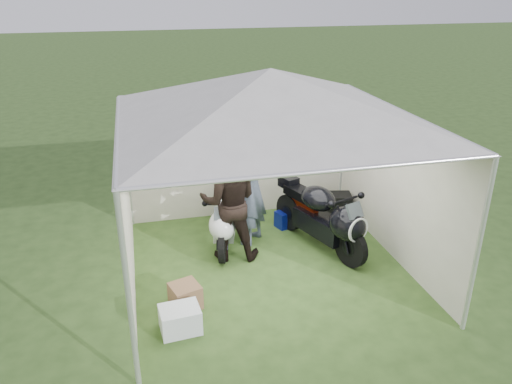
% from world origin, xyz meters
% --- Properties ---
extents(ground, '(80.00, 80.00, 0.00)m').
position_xyz_m(ground, '(0.00, 0.00, 0.00)').
color(ground, '#2E491B').
rests_on(ground, ground).
extents(canopy_tent, '(5.66, 5.66, 3.00)m').
position_xyz_m(canopy_tent, '(-0.00, 0.03, 2.58)').
color(canopy_tent, silver).
rests_on(canopy_tent, ground).
extents(motorcycle_white, '(0.75, 1.85, 0.93)m').
position_xyz_m(motorcycle_white, '(-0.50, 0.88, 0.52)').
color(motorcycle_white, black).
rests_on(motorcycle_white, ground).
extents(motorcycle_black, '(1.00, 2.06, 1.05)m').
position_xyz_m(motorcycle_black, '(1.01, 0.34, 0.59)').
color(motorcycle_black, black).
rests_on(motorcycle_black, ground).
extents(paddock_stand, '(0.45, 0.36, 0.29)m').
position_xyz_m(paddock_stand, '(0.68, 1.26, 0.15)').
color(paddock_stand, '#1323BA').
rests_on(paddock_stand, ground).
extents(person_dark_jacket, '(1.05, 0.90, 1.88)m').
position_xyz_m(person_dark_jacket, '(-0.50, 0.48, 0.94)').
color(person_dark_jacket, black).
rests_on(person_dark_jacket, ground).
extents(person_blue_jacket, '(0.77, 0.81, 1.86)m').
position_xyz_m(person_blue_jacket, '(-0.06, 0.87, 0.93)').
color(person_blue_jacket, slate).
rests_on(person_blue_jacket, ground).
extents(equipment_box, '(0.52, 0.45, 0.45)m').
position_xyz_m(equipment_box, '(1.70, 1.39, 0.23)').
color(equipment_box, black).
rests_on(equipment_box, ground).
extents(crate_0, '(0.52, 0.42, 0.33)m').
position_xyz_m(crate_0, '(-1.46, -1.19, 0.16)').
color(crate_0, silver).
rests_on(crate_0, ground).
extents(crate_1, '(0.46, 0.46, 0.33)m').
position_xyz_m(crate_1, '(-1.34, -0.70, 0.16)').
color(crate_1, brown).
rests_on(crate_1, ground).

